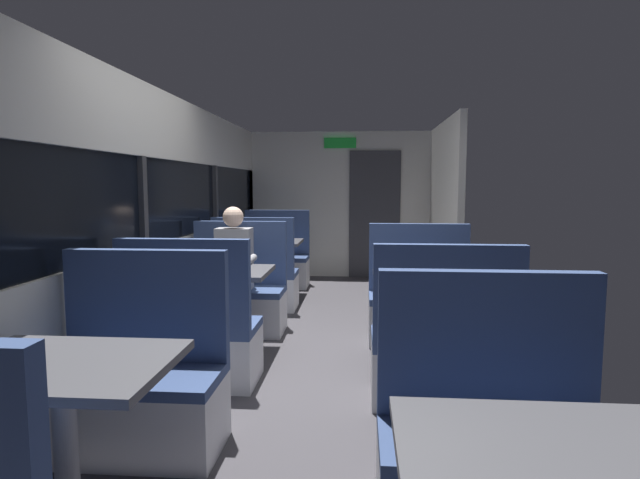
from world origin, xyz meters
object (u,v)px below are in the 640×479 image
at_px(dining_table_far_window, 267,248).
at_px(bench_far_window_facing_end, 256,282).
at_px(bench_near_window_facing_entry, 137,391).
at_px(dining_table_near_window, 63,385).
at_px(seated_passenger, 235,280).
at_px(bench_mid_window_facing_end, 192,340).
at_px(dining_table_rear_aisle, 430,289).
at_px(bench_mid_window_facing_entry, 237,299).
at_px(bench_rear_aisle_facing_end, 443,355).
at_px(bench_far_window_facing_entry, 276,264).
at_px(bench_front_aisle_facing_entry, 493,461).
at_px(dining_table_mid_window, 217,281).
at_px(bench_rear_aisle_facing_entry, 420,307).

bearing_deg(dining_table_far_window, bench_far_window_facing_end, -90.00).
bearing_deg(bench_near_window_facing_entry, dining_table_near_window, -90.00).
relative_size(bench_far_window_facing_end, seated_passenger, 0.87).
bearing_deg(bench_mid_window_facing_end, seated_passenger, 90.00).
height_order(bench_near_window_facing_entry, dining_table_rear_aisle, bench_near_window_facing_entry).
bearing_deg(bench_mid_window_facing_entry, bench_rear_aisle_facing_end, -41.77).
distance_m(bench_far_window_facing_entry, seated_passenger, 2.43).
distance_m(dining_table_rear_aisle, seated_passenger, 1.97).
bearing_deg(bench_far_window_facing_entry, bench_far_window_facing_end, -90.00).
distance_m(bench_far_window_facing_end, bench_rear_aisle_facing_end, 3.11).
bearing_deg(bench_front_aisle_facing_entry, bench_mid_window_facing_end, 139.19).
bearing_deg(dining_table_far_window, dining_table_rear_aisle, -54.88).
xyz_separation_m(bench_near_window_facing_entry, bench_far_window_facing_end, (0.00, 3.29, 0.00)).
bearing_deg(bench_far_window_facing_end, bench_mid_window_facing_entry, -90.00).
distance_m(dining_table_far_window, bench_front_aisle_facing_entry, 4.94).
relative_size(bench_mid_window_facing_end, bench_far_window_facing_entry, 1.00).
xyz_separation_m(bench_far_window_facing_end, bench_rear_aisle_facing_end, (1.79, -2.54, 0.00)).
bearing_deg(dining_table_rear_aisle, seated_passenger, 155.20).
distance_m(dining_table_mid_window, bench_mid_window_facing_entry, 0.77).
bearing_deg(bench_far_window_facing_entry, bench_rear_aisle_facing_entry, -54.88).
bearing_deg(dining_table_rear_aisle, bench_mid_window_facing_end, -164.41).
relative_size(bench_far_window_facing_entry, bench_rear_aisle_facing_end, 1.00).
height_order(dining_table_mid_window, bench_far_window_facing_entry, bench_far_window_facing_entry).
xyz_separation_m(bench_rear_aisle_facing_entry, seated_passenger, (-1.79, 0.13, 0.21)).
bearing_deg(dining_table_mid_window, seated_passenger, 90.00).
bearing_deg(bench_near_window_facing_entry, bench_rear_aisle_facing_entry, 50.15).
bearing_deg(dining_table_rear_aisle, bench_far_window_facing_end, 134.13).
distance_m(bench_mid_window_facing_end, bench_rear_aisle_facing_entry, 2.15).
height_order(bench_front_aisle_facing_entry, bench_rear_aisle_facing_entry, same).
bearing_deg(bench_mid_window_facing_entry, bench_rear_aisle_facing_entry, -6.38).
distance_m(bench_far_window_facing_end, bench_rear_aisle_facing_entry, 2.13).
distance_m(bench_far_window_facing_entry, dining_table_rear_aisle, 3.72).
height_order(bench_mid_window_facing_end, bench_front_aisle_facing_entry, same).
height_order(bench_mid_window_facing_entry, bench_far_window_facing_end, same).
distance_m(dining_table_near_window, dining_table_far_window, 4.69).
xyz_separation_m(dining_table_near_window, bench_mid_window_facing_end, (0.00, 1.65, -0.31)).
relative_size(bench_near_window_facing_entry, bench_rear_aisle_facing_entry, 1.00).
bearing_deg(bench_rear_aisle_facing_end, dining_table_mid_window, 153.32).
bearing_deg(seated_passenger, bench_rear_aisle_facing_end, -40.46).
relative_size(bench_front_aisle_facing_entry, dining_table_rear_aisle, 1.22).
bearing_deg(dining_table_rear_aisle, dining_table_mid_window, 173.62).
distance_m(bench_front_aisle_facing_entry, bench_rear_aisle_facing_end, 1.35).
relative_size(bench_near_window_facing_entry, bench_far_window_facing_entry, 1.00).
xyz_separation_m(dining_table_mid_window, dining_table_rear_aisle, (1.79, -0.20, 0.00)).
xyz_separation_m(bench_mid_window_facing_entry, bench_far_window_facing_entry, (0.00, 2.34, 0.00)).
bearing_deg(bench_front_aisle_facing_entry, seated_passenger, 121.93).
relative_size(bench_near_window_facing_entry, bench_front_aisle_facing_entry, 1.00).
relative_size(bench_mid_window_facing_end, dining_table_far_window, 1.22).
height_order(dining_table_rear_aisle, seated_passenger, seated_passenger).
xyz_separation_m(bench_mid_window_facing_entry, seated_passenger, (0.00, -0.07, 0.21)).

